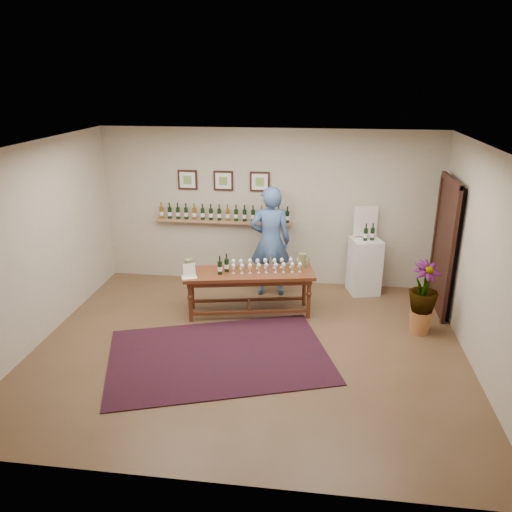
# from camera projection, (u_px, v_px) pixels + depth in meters

# --- Properties ---
(ground) EXTENTS (6.00, 6.00, 0.00)m
(ground) POSITION_uv_depth(u_px,v_px,m) (249.00, 348.00, 7.05)
(ground) COLOR brown
(ground) RESTS_ON ground
(room_shell) EXTENTS (6.00, 6.00, 6.00)m
(room_shell) POSITION_uv_depth(u_px,v_px,m) (392.00, 239.00, 8.14)
(room_shell) COLOR beige
(room_shell) RESTS_ON ground
(rug) EXTENTS (3.43, 2.80, 0.02)m
(rug) POSITION_uv_depth(u_px,v_px,m) (219.00, 356.00, 6.84)
(rug) COLOR #49120D
(rug) RESTS_ON ground
(tasting_table) EXTENTS (2.12, 1.02, 0.72)m
(tasting_table) POSITION_uv_depth(u_px,v_px,m) (249.00, 278.00, 7.89)
(tasting_table) COLOR #4B2712
(tasting_table) RESTS_ON ground
(table_glasses) EXTENTS (1.25, 0.52, 0.17)m
(table_glasses) POSITION_uv_depth(u_px,v_px,m) (266.00, 265.00, 7.88)
(table_glasses) COLOR white
(table_glasses) RESTS_ON tasting_table
(table_bottles) EXTENTS (0.32, 0.25, 0.30)m
(table_bottles) POSITION_uv_depth(u_px,v_px,m) (223.00, 264.00, 7.76)
(table_bottles) COLOR black
(table_bottles) RESTS_ON tasting_table
(pitcher_left) EXTENTS (0.17, 0.17, 0.23)m
(pitcher_left) POSITION_uv_depth(u_px,v_px,m) (189.00, 266.00, 7.75)
(pitcher_left) COLOR olive
(pitcher_left) RESTS_ON tasting_table
(pitcher_right) EXTENTS (0.17, 0.17, 0.24)m
(pitcher_right) POSITION_uv_depth(u_px,v_px,m) (302.00, 261.00, 7.98)
(pitcher_right) COLOR olive
(pitcher_right) RESTS_ON tasting_table
(menu_card) EXTENTS (0.28, 0.24, 0.21)m
(menu_card) POSITION_uv_depth(u_px,v_px,m) (189.00, 270.00, 7.62)
(menu_card) COLOR white
(menu_card) RESTS_ON tasting_table
(display_pedestal) EXTENTS (0.60, 0.60, 0.98)m
(display_pedestal) POSITION_uv_depth(u_px,v_px,m) (364.00, 266.00, 8.73)
(display_pedestal) COLOR white
(display_pedestal) RESTS_ON ground
(pedestal_bottles) EXTENTS (0.29, 0.14, 0.28)m
(pedestal_bottles) POSITION_uv_depth(u_px,v_px,m) (369.00, 232.00, 8.47)
(pedestal_bottles) COLOR black
(pedestal_bottles) RESTS_ON display_pedestal
(info_sign) EXTENTS (0.41, 0.13, 0.58)m
(info_sign) POSITION_uv_depth(u_px,v_px,m) (366.00, 221.00, 8.59)
(info_sign) COLOR white
(info_sign) RESTS_ON display_pedestal
(potted_plant) EXTENTS (0.68, 0.68, 0.96)m
(potted_plant) POSITION_uv_depth(u_px,v_px,m) (423.00, 298.00, 7.30)
(potted_plant) COLOR #AF693A
(potted_plant) RESTS_ON ground
(person) EXTENTS (0.76, 0.56, 1.92)m
(person) POSITION_uv_depth(u_px,v_px,m) (270.00, 242.00, 8.51)
(person) COLOR #3C5B8E
(person) RESTS_ON ground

